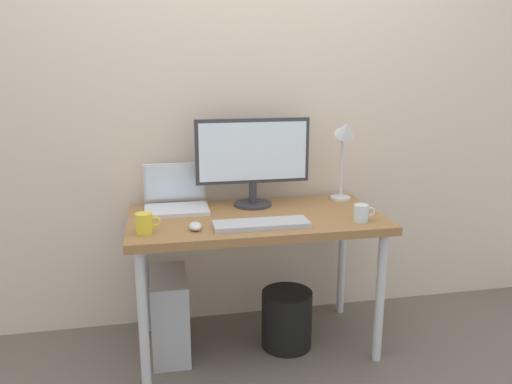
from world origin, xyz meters
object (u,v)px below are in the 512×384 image
desk (256,229)px  coffee_mug (144,223)px  laptop (176,198)px  computer_tower (170,314)px  keyboard (261,224)px  monitor (253,156)px  desk_lamp (345,142)px  mouse (195,226)px  glass_cup (361,213)px  wastebasket (287,319)px

desk → coffee_mug: (-0.53, -0.16, 0.12)m
laptop → computer_tower: 0.59m
desk → keyboard: (-0.01, -0.18, 0.08)m
monitor → laptop: monitor is taller
desk_lamp → coffee_mug: bearing=-161.6°
monitor → computer_tower: monitor is taller
laptop → desk_lamp: bearing=-0.9°
monitor → mouse: bearing=-133.5°
glass_cup → wastebasket: glass_cup is taller
monitor → coffee_mug: (-0.55, -0.35, -0.22)m
keyboard → glass_cup: size_ratio=4.18×
desk → laptop: 0.45m
glass_cup → computer_tower: size_ratio=0.25×
laptop → glass_cup: bearing=-24.6°
computer_tower → wastebasket: 0.60m
laptop → computer_tower: (-0.06, -0.19, -0.55)m
keyboard → glass_cup: glass_cup is taller
desk_lamp → wastebasket: bearing=-148.2°
keyboard → wastebasket: 0.61m
computer_tower → glass_cup: bearing=-12.6°
laptop → desk_lamp: (0.90, -0.01, 0.27)m
coffee_mug → desk: bearing=17.2°
mouse → glass_cup: (0.78, -0.03, 0.02)m
desk_lamp → desk: bearing=-160.3°
keyboard → computer_tower: 0.69m
coffee_mug → computer_tower: size_ratio=0.26×
desk → laptop: laptop is taller
laptop → wastebasket: size_ratio=1.07×
desk → computer_tower: bearing=178.2°
desk → monitor: size_ratio=2.09×
laptop → glass_cup: (0.85, -0.39, -0.02)m
wastebasket → monitor: bearing=120.8°
laptop → keyboard: size_ratio=0.73×
desk_lamp → keyboard: desk_lamp is taller
laptop → computer_tower: laptop is taller
keyboard → mouse: bearing=177.4°
desk → mouse: size_ratio=13.77×
desk → keyboard: keyboard is taller
desk_lamp → mouse: desk_lamp is taller
computer_tower → keyboard: bearing=-24.0°
monitor → desk_lamp: monitor is taller
monitor → keyboard: size_ratio=1.35×
glass_cup → desk: bearing=158.1°
monitor → wastebasket: (0.13, -0.23, -0.82)m
desk_lamp → mouse: (-0.83, -0.35, -0.31)m
laptop → wastebasket: bearing=-24.2°
glass_cup → desk_lamp: bearing=82.6°
keyboard → coffee_mug: (-0.52, 0.01, 0.03)m
desk_lamp → computer_tower: size_ratio=1.09×
desk → coffee_mug: bearing=-162.8°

